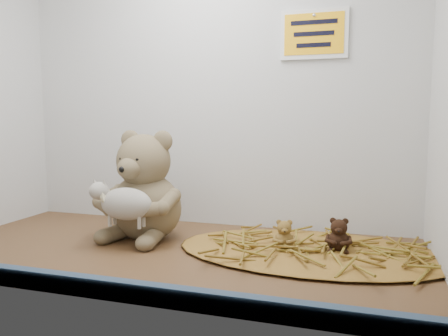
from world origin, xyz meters
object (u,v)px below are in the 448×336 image
(toy_lamb, at_px, (126,204))
(mini_teddy_tan, at_px, (284,233))
(mini_teddy_brown, at_px, (339,233))
(main_teddy, at_px, (146,185))

(toy_lamb, distance_m, mini_teddy_tan, 0.39)
(toy_lamb, xyz_separation_m, mini_teddy_brown, (0.50, 0.10, -0.06))
(mini_teddy_brown, bearing_deg, mini_teddy_tan, -172.41)
(toy_lamb, xyz_separation_m, mini_teddy_tan, (0.38, 0.08, -0.06))
(mini_teddy_tan, bearing_deg, toy_lamb, 179.53)
(main_teddy, height_order, toy_lamb, main_teddy)
(mini_teddy_tan, bearing_deg, mini_teddy_brown, -3.12)
(mini_teddy_tan, distance_m, mini_teddy_brown, 0.13)
(main_teddy, distance_m, mini_teddy_tan, 0.39)
(main_teddy, distance_m, mini_teddy_brown, 0.51)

